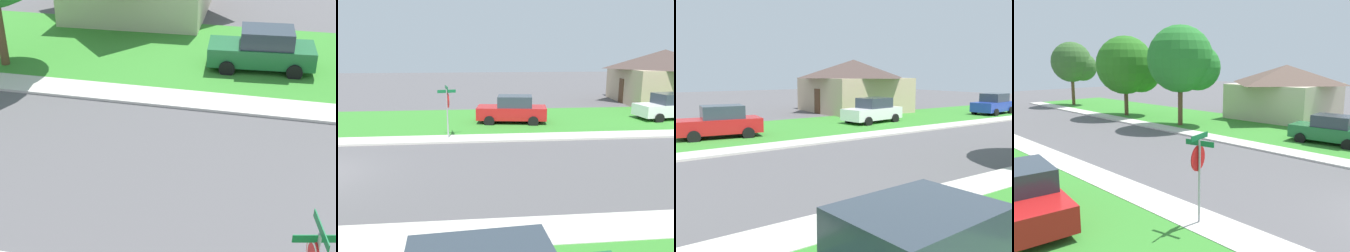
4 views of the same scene
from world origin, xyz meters
TOP-DOWN VIEW (x-y plane):
  - sidewalk_east at (4.70, 12.00)m, footprint 1.40×56.00m
  - lawn_east at (9.40, 12.00)m, footprint 8.00×56.00m
  - sidewalk_west at (-4.70, 12.00)m, footprint 1.40×56.00m
  - stop_sign_far_corner at (-4.85, 4.85)m, footprint 0.90×0.90m
  - car_green_driveway_right at (8.25, 6.34)m, footprint 2.26×4.41m
  - car_red_across_road at (-8.44, 8.60)m, footprint 2.50×4.52m
  - tree_across_right at (6.62, 16.73)m, footprint 5.33×4.96m
  - tree_across_left at (6.74, 23.78)m, footprint 5.52×5.13m
  - tree_sidewalk_far at (7.19, 34.60)m, footprint 4.76×4.42m
  - house_right_setback at (15.68, 13.33)m, footprint 9.25×8.09m

SIDE VIEW (x-z plane):
  - lawn_east at x=9.40m, z-range 0.00..0.08m
  - sidewalk_east at x=4.70m, z-range 0.00..0.10m
  - sidewalk_west at x=-4.70m, z-range 0.00..0.10m
  - car_green_driveway_right at x=8.25m, z-range -0.01..1.75m
  - car_red_across_road at x=-8.44m, z-range -0.01..1.75m
  - stop_sign_far_corner at x=-4.85m, z-range 0.50..3.27m
  - house_right_setback at x=15.68m, z-range 0.08..4.68m
  - tree_across_left at x=6.74m, z-range 0.82..7.95m
  - tree_sidewalk_far at x=7.19m, z-range 1.17..8.23m
  - tree_across_right at x=6.62m, z-range 1.11..8.63m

